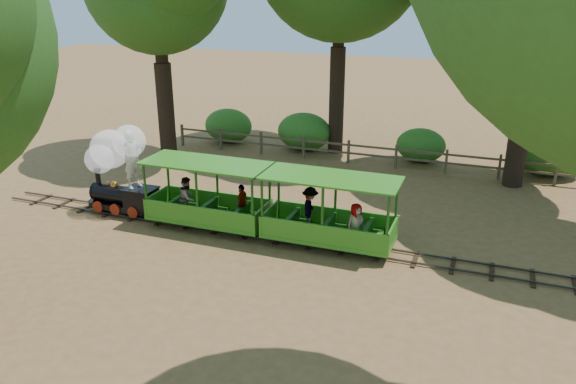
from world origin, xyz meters
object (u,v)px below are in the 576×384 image
(carriage_front, at_px, (208,203))
(carriage_rear, at_px, (327,220))
(locomotive, at_px, (117,163))
(fence, at_px, (372,152))

(carriage_front, height_order, carriage_rear, same)
(locomotive, xyz_separation_m, carriage_front, (3.30, -0.12, -0.90))
(locomotive, relative_size, fence, 0.17)
(locomotive, relative_size, carriage_rear, 0.79)
(fence, bearing_deg, carriage_rear, -86.68)
(carriage_rear, relative_size, fence, 0.22)
(carriage_front, distance_m, carriage_rear, 3.82)
(locomotive, height_order, carriage_rear, locomotive)
(carriage_rear, bearing_deg, carriage_front, -179.26)
(locomotive, xyz_separation_m, carriage_rear, (7.11, -0.07, -0.89))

